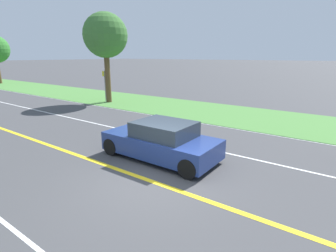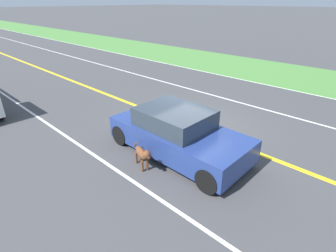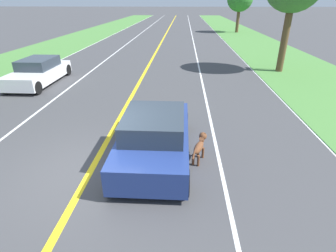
{
  "view_description": "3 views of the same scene",
  "coord_description": "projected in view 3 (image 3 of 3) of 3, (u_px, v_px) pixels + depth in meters",
  "views": [
    {
      "loc": [
        -5.49,
        -4.62,
        3.65
      ],
      "look_at": [
        1.91,
        0.73,
        1.17
      ],
      "focal_mm": 28.0,
      "sensor_mm": 36.0,
      "label": 1
    },
    {
      "loc": [
        6.81,
        5.35,
        4.2
      ],
      "look_at": [
        2.19,
        0.94,
        1.12
      ],
      "focal_mm": 28.0,
      "sensor_mm": 36.0,
      "label": 2
    },
    {
      "loc": [
        2.4,
        -5.71,
        4.13
      ],
      "look_at": [
        2.03,
        0.74,
        1.02
      ],
      "focal_mm": 28.0,
      "sensor_mm": 36.0,
      "label": 3
    }
  ],
  "objects": [
    {
      "name": "street_sign",
      "position": [
        282.0,
        45.0,
        16.48
      ],
      "size": [
        0.11,
        0.64,
        2.47
      ],
      "color": "gray",
      "rests_on": "ground"
    },
    {
      "name": "oncoming_car",
      "position": [
        39.0,
        72.0,
        14.17
      ],
      "size": [
        1.82,
        4.48,
        1.32
      ],
      "rotation": [
        0.0,
        0.0,
        3.14
      ],
      "color": "white",
      "rests_on": "ground"
    },
    {
      "name": "dog",
      "position": [
        200.0,
        145.0,
        7.33
      ],
      "size": [
        0.48,
        1.11,
        0.74
      ],
      "rotation": [
        0.0,
        0.0,
        -0.34
      ],
      "color": "brown",
      "rests_on": "ground"
    },
    {
      "name": "centre_divider_line",
      "position": [
        91.0,
        170.0,
        7.05
      ],
      "size": [
        0.18,
        160.0,
        0.01
      ],
      "primitive_type": "cube",
      "color": "yellow",
      "rests_on": "ground"
    },
    {
      "name": "ground_plane",
      "position": [
        91.0,
        170.0,
        7.05
      ],
      "size": [
        400.0,
        400.0,
        0.0
      ],
      "primitive_type": "plane",
      "color": "#424244"
    },
    {
      "name": "lane_dash_same_dir",
      "position": [
        222.0,
        174.0,
        6.87
      ],
      "size": [
        0.1,
        160.0,
        0.01
      ],
      "primitive_type": "cube",
      "color": "white",
      "rests_on": "ground"
    },
    {
      "name": "ego_car",
      "position": [
        155.0,
        136.0,
        7.43
      ],
      "size": [
        1.93,
        4.23,
        1.38
      ],
      "color": "navy",
      "rests_on": "ground"
    }
  ]
}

